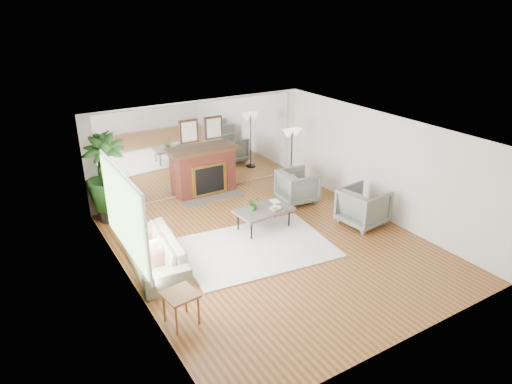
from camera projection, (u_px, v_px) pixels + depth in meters
ground at (273, 246)px, 9.74m from camera, size 7.00×7.00×0.00m
wall_left at (129, 227)px, 7.82m from camera, size 0.02×7.00×2.50m
wall_right at (381, 166)px, 10.68m from camera, size 0.02×7.00×2.50m
wall_back at (201, 148)px, 11.99m from camera, size 6.00×0.02×2.50m
mirror_panel at (202, 148)px, 11.98m from camera, size 5.40×0.04×2.40m
window_panel at (123, 213)px, 8.11m from camera, size 0.04×2.40×1.50m
fireplace at (206, 171)px, 12.04m from camera, size 1.85×0.83×2.05m
area_rug at (256, 248)px, 9.63m from camera, size 3.30×2.53×0.03m
coffee_table at (264, 211)px, 10.26m from camera, size 1.31×0.83×0.50m
sofa at (154, 253)px, 8.85m from camera, size 1.05×2.26×0.64m
armchair_back at (298, 186)px, 11.72m from camera, size 1.02×0.99×0.84m
armchair_front at (363, 207)px, 10.52m from camera, size 1.06×1.04×0.88m
side_table at (180, 298)px, 7.24m from camera, size 0.56×0.56×0.57m
potted_ficus at (106, 176)px, 10.51m from camera, size 1.25×1.25×2.03m
floor_lamp at (292, 138)px, 12.05m from camera, size 0.56×0.31×1.71m
tabletop_plant at (253, 204)px, 10.15m from camera, size 0.33×0.31×0.30m
fruit_bowl at (275, 209)px, 10.19m from camera, size 0.29×0.29×0.06m
book at (271, 202)px, 10.57m from camera, size 0.22×0.29×0.02m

